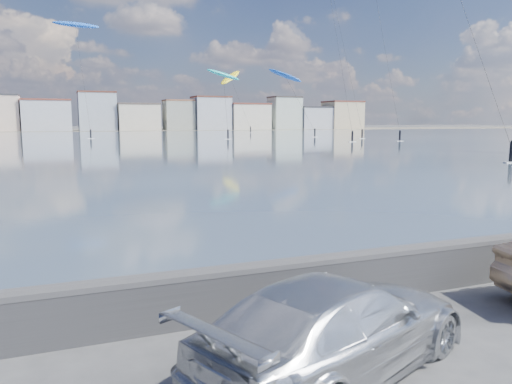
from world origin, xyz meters
The scene contains 9 objects.
bay_water centered at (0.00, 91.50, 0.01)m, with size 500.00×177.00×0.00m, color #2E4354.
far_shore_strip centered at (0.00, 200.00, 0.01)m, with size 500.00×60.00×0.00m, color #4C473D.
seawall centered at (0.00, 2.70, 0.58)m, with size 400.00×0.36×1.08m.
far_buildings centered at (1.31, 186.00, 6.03)m, with size 240.79×13.26×14.60m.
car_silver centered at (0.79, 0.25, 0.73)m, with size 2.04×5.03×1.46m, color silver.
kitesurfer_4 centered at (49.37, 148.29, 17.09)m, with size 9.29×16.19×20.35m.
kitesurfer_9 centered at (1.86, 109.89, 23.57)m, with size 10.56×11.31×25.23m.
kitesurfer_10 centered at (30.37, 96.86, 13.07)m, with size 8.50×10.24×14.71m.
kitesurfer_17 centered at (48.20, 104.20, 14.08)m, with size 7.96×13.87×16.53m.
Camera 1 is at (-2.87, -5.78, 3.71)m, focal length 35.00 mm.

